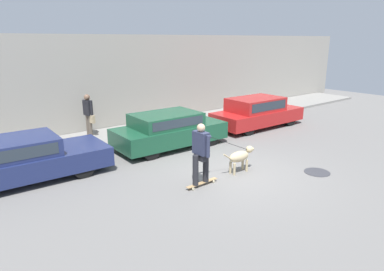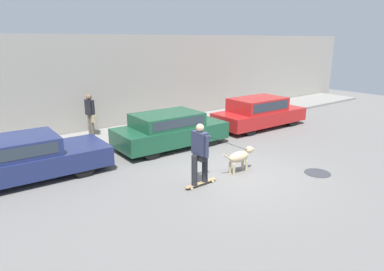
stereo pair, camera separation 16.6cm
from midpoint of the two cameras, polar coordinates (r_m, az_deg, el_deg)
ground_plane at (r=9.84m, az=7.22°, el=-6.50°), size 36.00×36.00×0.00m
back_wall at (r=14.94m, az=-11.69°, el=8.69°), size 32.00×0.30×3.90m
sidewalk_curb at (r=14.06m, az=-8.73°, el=0.56°), size 30.00×2.48×0.12m
parked_car_0 at (r=10.28m, az=-26.49°, el=-3.61°), size 4.65×1.90×1.21m
parked_car_1 at (r=12.06m, az=-3.31°, el=0.92°), size 3.99×1.82×1.24m
parked_car_2 at (r=15.08m, az=11.42°, el=3.71°), size 4.27×1.75×1.30m
dog at (r=9.88m, az=8.48°, el=-3.52°), size 1.16×0.34×0.72m
skateboarder at (r=8.71m, az=1.93°, el=-2.68°), size 2.34×0.64×1.68m
pedestrian_with_bag at (r=13.63m, az=-16.26°, el=3.71°), size 0.26×0.63×1.59m
manhole_cover at (r=10.53m, az=20.61°, el=-5.88°), size 0.73×0.73×0.01m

